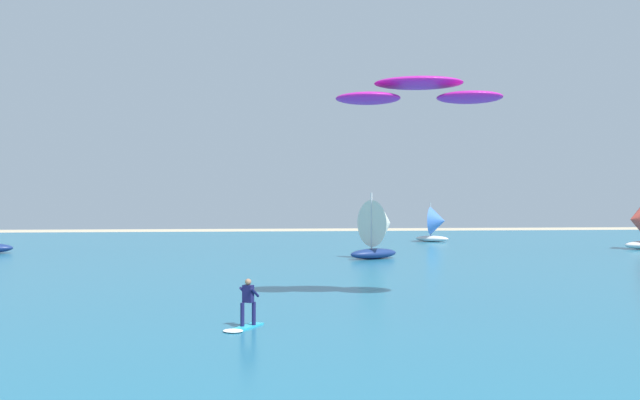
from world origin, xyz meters
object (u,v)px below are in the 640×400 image
at_px(sailboat_mid_right, 380,228).
at_px(kite, 419,92).
at_px(kitesurfer, 245,310).
at_px(sailboat_far_right, 437,224).

bearing_deg(sailboat_mid_right, kite, -97.01).
bearing_deg(kitesurfer, sailboat_mid_right, 69.46).
bearing_deg(sailboat_far_right, kitesurfer, -113.49).
height_order(kite, sailboat_mid_right, kite).
xyz_separation_m(kite, sailboat_far_right, (13.40, 42.81, -7.15)).
relative_size(kite, sailboat_mid_right, 1.47).
bearing_deg(kite, kitesurfer, -144.91).
relative_size(kite, sailboat_far_right, 1.72).
bearing_deg(sailboat_far_right, sailboat_mid_right, -117.13).
xyz_separation_m(kite, sailboat_mid_right, (2.70, 21.93, -6.82)).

